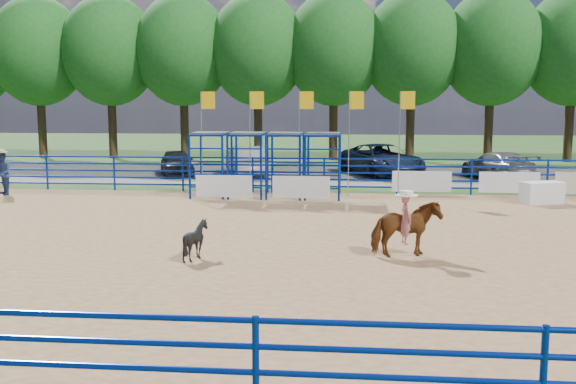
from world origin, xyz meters
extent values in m
plane|color=#325421|center=(0.00, 0.00, 0.00)|extent=(120.00, 120.00, 0.00)
cube|color=#A57C52|center=(0.00, 0.00, 0.01)|extent=(30.00, 20.00, 0.02)
cube|color=slate|center=(0.00, 17.00, 0.01)|extent=(40.00, 10.00, 0.01)
cube|color=white|center=(8.20, 7.93, 0.43)|extent=(1.67, 1.20, 0.81)
imported|color=brown|center=(2.39, -1.01, 0.71)|extent=(1.79, 1.19, 1.38)
imported|color=#AE181A|center=(2.39, -1.01, 1.56)|extent=(0.41, 0.51, 1.22)
cylinder|color=white|center=(2.39, -1.01, 2.20)|extent=(0.54, 0.54, 0.12)
imported|color=black|center=(-2.65, -1.69, 0.49)|extent=(1.11, 1.08, 0.93)
imported|color=navy|center=(-13.05, 8.21, 0.91)|extent=(1.08, 1.09, 1.78)
cylinder|color=tan|center=(-13.05, 8.21, 1.80)|extent=(0.56, 0.56, 0.11)
imported|color=black|center=(-7.87, 15.96, 0.68)|extent=(2.78, 4.20, 1.33)
imported|color=gray|center=(-4.32, 16.51, 0.76)|extent=(2.96, 4.84, 1.50)
imported|color=#151C35|center=(2.73, 16.85, 0.82)|extent=(4.76, 6.41, 1.62)
imported|color=slate|center=(8.29, 15.53, 0.70)|extent=(3.20, 5.10, 1.38)
cube|color=white|center=(-3.80, 7.77, 0.55)|extent=(2.20, 0.04, 0.85)
cube|color=white|center=(-0.80, 7.77, 0.55)|extent=(2.20, 0.04, 0.85)
cube|color=white|center=(4.00, 9.96, 0.55)|extent=(2.40, 0.04, 0.85)
cube|color=white|center=(7.50, 9.96, 0.55)|extent=(2.40, 0.04, 0.85)
cylinder|color=#3F2B19|center=(-20.00, 26.00, 2.40)|extent=(0.56, 0.56, 4.80)
ellipsoid|color=#1C541B|center=(-20.00, 26.00, 7.56)|extent=(6.40, 6.40, 7.36)
cylinder|color=#3F2B19|center=(-15.00, 26.00, 2.40)|extent=(0.56, 0.56, 4.80)
ellipsoid|color=#1C541B|center=(-15.00, 26.00, 7.56)|extent=(6.40, 6.40, 7.36)
cylinder|color=#3F2B19|center=(-10.00, 26.00, 2.40)|extent=(0.56, 0.56, 4.80)
ellipsoid|color=#1C541B|center=(-10.00, 26.00, 7.56)|extent=(6.40, 6.40, 7.36)
cylinder|color=#3F2B19|center=(-5.00, 26.00, 2.40)|extent=(0.56, 0.56, 4.80)
ellipsoid|color=#1C541B|center=(-5.00, 26.00, 7.56)|extent=(6.40, 6.40, 7.36)
cylinder|color=#3F2B19|center=(0.00, 26.00, 2.40)|extent=(0.56, 0.56, 4.80)
ellipsoid|color=#1C541B|center=(0.00, 26.00, 7.56)|extent=(6.40, 6.40, 7.36)
cylinder|color=#3F2B19|center=(5.00, 26.00, 2.40)|extent=(0.56, 0.56, 4.80)
ellipsoid|color=#1C541B|center=(5.00, 26.00, 7.56)|extent=(6.40, 6.40, 7.36)
cylinder|color=#3F2B19|center=(10.00, 26.00, 2.40)|extent=(0.56, 0.56, 4.80)
ellipsoid|color=#1C541B|center=(10.00, 26.00, 7.56)|extent=(6.40, 6.40, 7.36)
cylinder|color=#3F2B19|center=(15.00, 26.00, 2.40)|extent=(0.56, 0.56, 4.80)
ellipsoid|color=#1C541B|center=(15.00, 26.00, 7.56)|extent=(6.40, 6.40, 7.36)
camera|label=1|loc=(0.95, -16.51, 3.76)|focal=40.00mm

